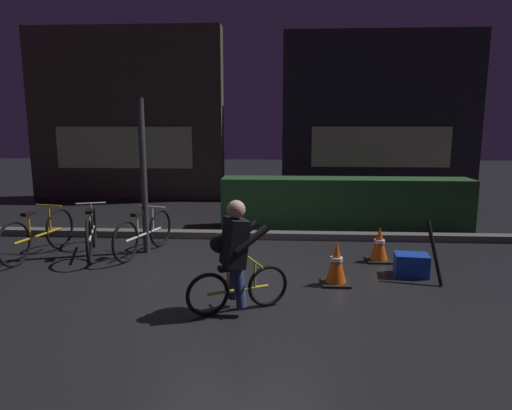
# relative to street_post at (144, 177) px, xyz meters

# --- Properties ---
(ground_plane) EXTENTS (40.00, 40.00, 0.00)m
(ground_plane) POSITION_rel_street_post_xyz_m (1.60, -1.20, -1.21)
(ground_plane) COLOR black
(sidewalk_curb) EXTENTS (12.00, 0.24, 0.12)m
(sidewalk_curb) POSITION_rel_street_post_xyz_m (1.60, 1.00, -1.15)
(sidewalk_curb) COLOR #56544F
(sidewalk_curb) RESTS_ON ground
(hedge_row) EXTENTS (4.80, 0.70, 0.99)m
(hedge_row) POSITION_rel_street_post_xyz_m (3.40, 1.90, -0.72)
(hedge_row) COLOR #214723
(hedge_row) RESTS_ON ground
(storefront_left) EXTENTS (5.24, 0.54, 4.54)m
(storefront_left) POSITION_rel_street_post_xyz_m (-2.06, 5.30, 1.04)
(storefront_left) COLOR #42382D
(storefront_left) RESTS_ON ground
(storefront_right) EXTENTS (5.38, 0.54, 4.50)m
(storefront_right) POSITION_rel_street_post_xyz_m (4.85, 6.00, 1.03)
(storefront_right) COLOR #262328
(storefront_right) RESTS_ON ground
(street_post) EXTENTS (0.10, 0.10, 2.43)m
(street_post) POSITION_rel_street_post_xyz_m (0.00, 0.00, 0.00)
(street_post) COLOR #2D2D33
(street_post) RESTS_ON ground
(parked_bike_leftmost) EXTENTS (0.46, 1.66, 0.78)m
(parked_bike_leftmost) POSITION_rel_street_post_xyz_m (-1.58, -0.34, -0.86)
(parked_bike_leftmost) COLOR black
(parked_bike_leftmost) RESTS_ON ground
(parked_bike_left_mid) EXTENTS (0.62, 1.63, 0.79)m
(parked_bike_left_mid) POSITION_rel_street_post_xyz_m (-0.82, -0.17, -0.86)
(parked_bike_left_mid) COLOR black
(parked_bike_left_mid) RESTS_ON ground
(parked_bike_center_left) EXTENTS (0.55, 1.53, 0.73)m
(parked_bike_center_left) POSITION_rel_street_post_xyz_m (-0.01, -0.09, -0.88)
(parked_bike_center_left) COLOR black
(parked_bike_center_left) RESTS_ON ground
(traffic_cone_near) EXTENTS (0.36, 0.36, 0.58)m
(traffic_cone_near) POSITION_rel_street_post_xyz_m (2.87, -1.30, -0.93)
(traffic_cone_near) COLOR black
(traffic_cone_near) RESTS_ON ground
(traffic_cone_far) EXTENTS (0.36, 0.36, 0.53)m
(traffic_cone_far) POSITION_rel_street_post_xyz_m (3.63, -0.26, -0.96)
(traffic_cone_far) COLOR black
(traffic_cone_far) RESTS_ON ground
(blue_crate) EXTENTS (0.48, 0.37, 0.30)m
(blue_crate) POSITION_rel_street_post_xyz_m (3.93, -0.90, -1.06)
(blue_crate) COLOR #193DB7
(blue_crate) RESTS_ON ground
(cyclist) EXTENTS (1.09, 0.57, 1.25)m
(cyclist) POSITION_rel_street_post_xyz_m (1.66, -2.21, -0.59)
(cyclist) COLOR black
(cyclist) RESTS_ON ground
(closed_umbrella) EXTENTS (0.18, 0.39, 0.79)m
(closed_umbrella) POSITION_rel_street_post_xyz_m (4.15, -1.15, -0.82)
(closed_umbrella) COLOR black
(closed_umbrella) RESTS_ON ground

